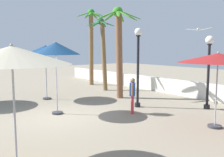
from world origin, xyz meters
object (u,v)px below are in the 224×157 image
at_px(lamp_post_1, 138,59).
at_px(lamp_post_0, 209,62).
at_px(patio_umbrella_4, 45,50).
at_px(palm_tree_0, 103,46).
at_px(palm_tree_1, 119,41).
at_px(seagull_0, 199,29).
at_px(palm_tree_2, 91,39).
at_px(patio_umbrella_0, 218,58).
at_px(guest_0, 132,92).
at_px(patio_umbrella_3, 12,56).
at_px(patio_umbrella_2, 56,49).

bearing_deg(lamp_post_1, lamp_post_0, 45.04).
relative_size(patio_umbrella_4, palm_tree_0, 0.62).
distance_m(palm_tree_1, seagull_0, 4.32).
bearing_deg(patio_umbrella_4, lamp_post_1, 31.22).
height_order(palm_tree_1, palm_tree_2, palm_tree_2).
height_order(patio_umbrella_4, palm_tree_2, palm_tree_2).
relative_size(patio_umbrella_0, palm_tree_2, 0.48).
distance_m(patio_umbrella_4, seagull_0, 8.27).
bearing_deg(guest_0, lamp_post_0, 65.92).
distance_m(patio_umbrella_3, palm_tree_2, 13.92).
bearing_deg(patio_umbrella_2, palm_tree_1, 105.31).
height_order(patio_umbrella_2, palm_tree_0, palm_tree_0).
bearing_deg(seagull_0, palm_tree_0, -165.44).
bearing_deg(patio_umbrella_2, patio_umbrella_4, 163.92).
height_order(patio_umbrella_3, guest_0, patio_umbrella_3).
xyz_separation_m(patio_umbrella_0, palm_tree_1, (-6.50, 0.83, 0.75)).
height_order(patio_umbrella_2, seagull_0, seagull_0).
bearing_deg(seagull_0, patio_umbrella_0, -47.79).
xyz_separation_m(lamp_post_1, guest_0, (0.80, -1.07, -1.39)).
height_order(patio_umbrella_4, guest_0, patio_umbrella_4).
height_order(patio_umbrella_0, palm_tree_1, palm_tree_1).
distance_m(patio_umbrella_2, palm_tree_0, 6.73).
bearing_deg(palm_tree_2, lamp_post_1, -17.27).
height_order(patio_umbrella_0, patio_umbrella_2, patio_umbrella_2).
bearing_deg(patio_umbrella_0, lamp_post_1, 179.49).
xyz_separation_m(palm_tree_2, lamp_post_1, (7.75, -2.41, -1.25)).
bearing_deg(patio_umbrella_3, seagull_0, 99.88).
distance_m(lamp_post_1, seagull_0, 3.78).
bearing_deg(seagull_0, palm_tree_1, -143.74).
relative_size(palm_tree_0, guest_0, 3.12).
height_order(palm_tree_0, palm_tree_2, palm_tree_2).
distance_m(patio_umbrella_0, lamp_post_1, 4.08).
height_order(patio_umbrella_4, lamp_post_0, lamp_post_0).
distance_m(patio_umbrella_0, patio_umbrella_3, 6.76).
bearing_deg(palm_tree_0, seagull_0, 14.56).
bearing_deg(palm_tree_1, palm_tree_2, 163.09).
distance_m(palm_tree_0, lamp_post_1, 5.54).
height_order(patio_umbrella_2, guest_0, patio_umbrella_2).
relative_size(patio_umbrella_3, patio_umbrella_4, 0.97).
bearing_deg(guest_0, palm_tree_2, 157.85).
relative_size(palm_tree_0, palm_tree_1, 0.95).
relative_size(patio_umbrella_0, seagull_0, 2.14).
bearing_deg(patio_umbrella_3, palm_tree_1, 124.86).
xyz_separation_m(patio_umbrella_2, lamp_post_1, (1.20, 3.68, -0.48)).
bearing_deg(seagull_0, lamp_post_1, -107.29).
xyz_separation_m(patio_umbrella_3, palm_tree_1, (-5.19, 7.45, 0.57)).
xyz_separation_m(palm_tree_0, palm_tree_2, (-2.51, 0.71, 0.57)).
distance_m(patio_umbrella_4, lamp_post_0, 8.49).
distance_m(patio_umbrella_3, palm_tree_0, 11.58).
bearing_deg(palm_tree_1, lamp_post_0, 17.85).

